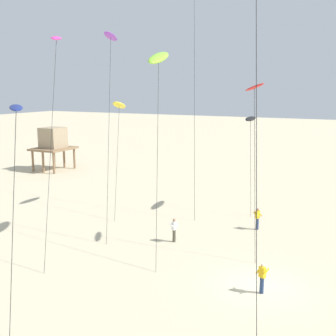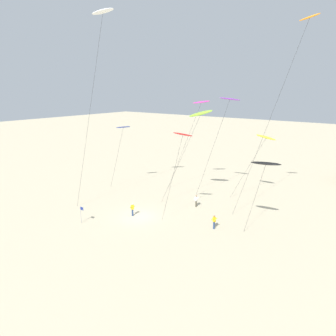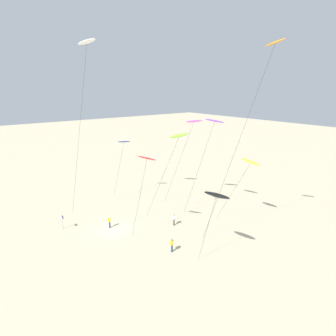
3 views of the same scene
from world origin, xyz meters
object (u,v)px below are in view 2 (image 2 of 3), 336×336
kite_navy (123,128)px  kite_black (266,164)px  kite_red (183,136)px  marker_flag (81,212)px  kite_orange (307,24)px  kite_flyer_middle (214,222)px  kite_lime (201,114)px  kite_magenta (201,103)px  kite_flyer_furthest (132,209)px  kite_flyer_nearest (196,201)px  kite_yellow (266,138)px  kite_purple (229,100)px  kite_white (102,14)px

kite_navy → kite_black: kite_navy is taller
kite_red → marker_flag: 14.87m
kite_orange → kite_flyer_middle: kite_orange is taller
kite_lime → kite_black: (10.06, -3.37, -4.46)m
marker_flag → kite_magenta: bearing=76.7°
kite_lime → kite_flyer_furthest: 14.94m
kite_flyer_furthest → marker_flag: bearing=-122.7°
kite_flyer_nearest → kite_flyer_middle: size_ratio=1.00×
kite_yellow → kite_flyer_furthest: size_ratio=5.71×
kite_orange → kite_purple: size_ratio=1.60×
kite_flyer_nearest → marker_flag: marker_flag is taller
kite_white → kite_flyer_nearest: size_ratio=14.70×
kite_flyer_nearest → kite_flyer_middle: same height
kite_magenta → kite_navy: bearing=-147.1°
kite_magenta → kite_purple: bearing=-9.0°
kite_red → kite_white: 16.65m
kite_black → marker_flag: 21.59m
kite_navy → kite_red: 15.47m
kite_navy → kite_yellow: (19.50, 8.01, -0.64)m
kite_yellow → kite_flyer_nearest: (-5.97, -8.17, -8.11)m
kite_lime → kite_yellow: bearing=48.8°
kite_magenta → kite_flyer_furthest: kite_magenta is taller
kite_purple → marker_flag: size_ratio=6.89×
kite_purple → kite_white: (-10.04, -13.03, 9.75)m
kite_white → kite_flyer_furthest: 23.20m
kite_red → kite_navy: bearing=160.5°
kite_orange → kite_flyer_middle: size_ratio=13.88×
kite_magenta → kite_navy: 12.43m
kite_magenta → kite_flyer_furthest: size_ratio=8.34×
kite_orange → kite_yellow: kite_orange is taller
kite_navy → kite_white: bearing=-56.7°
kite_white → kite_flyer_nearest: (8.67, 7.23, -22.87)m
kite_orange → kite_navy: kite_orange is taller
kite_white → kite_flyer_middle: 26.87m
kite_red → kite_flyer_furthest: bearing=-157.9°
kite_purple → kite_navy: bearing=-159.3°
kite_flyer_nearest → kite_flyer_furthest: (-4.80, -7.38, 0.00)m
kite_black → kite_flyer_middle: 8.68m
kite_black → kite_orange: bearing=78.6°
kite_orange → kite_yellow: (-4.97, 4.75, -13.07)m
kite_magenta → kite_flyer_middle: size_ratio=8.34×
kite_flyer_middle → kite_flyer_furthest: same height
kite_navy → kite_flyer_nearest: kite_navy is taller
kite_orange → kite_flyer_furthest: 28.51m
kite_yellow → kite_lime: bearing=-131.2°
kite_navy → kite_flyer_middle: kite_navy is taller
kite_purple → kite_flyer_middle: (3.79, -10.25, -13.12)m
kite_orange → marker_flag: bearing=-140.0°
kite_magenta → marker_flag: bearing=-103.3°
kite_navy → kite_white: 16.66m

